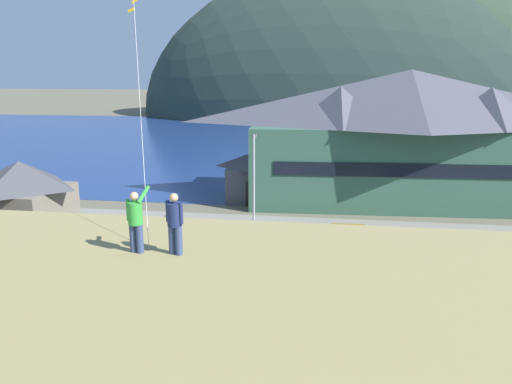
{
  "coord_description": "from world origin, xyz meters",
  "views": [
    {
      "loc": [
        5.39,
        -22.84,
        11.27
      ],
      "look_at": [
        0.74,
        9.0,
        3.49
      ],
      "focal_mm": 34.9,
      "sensor_mm": 36.0,
      "label": 1
    }
  ],
  "objects_px": {
    "wharf_dock": "(291,169)",
    "parking_light_pole": "(254,177)",
    "moored_boat_wharfside": "(259,170)",
    "storage_shed_near_lot": "(23,199)",
    "parked_car_front_row_red": "(463,251)",
    "parked_car_front_row_end": "(73,262)",
    "storage_shed_waterside": "(255,176)",
    "parked_car_mid_row_far": "(346,276)",
    "person_kite_flyer": "(135,220)",
    "person_companion": "(175,222)",
    "parked_car_mid_row_near": "(203,272)",
    "moored_boat_outer_mooring": "(322,162)",
    "parked_car_mid_row_center": "(346,240)",
    "parked_car_corner_spot": "(226,243)",
    "harbor_lodge": "(408,133)",
    "parked_car_back_row_left": "(153,234)"
  },
  "relations": [
    {
      "from": "harbor_lodge",
      "to": "parked_car_mid_row_center",
      "type": "height_order",
      "value": "harbor_lodge"
    },
    {
      "from": "parked_car_back_row_left",
      "to": "wharf_dock",
      "type": "bearing_deg",
      "value": 75.74
    },
    {
      "from": "parked_car_mid_row_far",
      "to": "person_companion",
      "type": "relative_size",
      "value": 2.48
    },
    {
      "from": "storage_shed_near_lot",
      "to": "storage_shed_waterside",
      "type": "bearing_deg",
      "value": 41.57
    },
    {
      "from": "parked_car_corner_spot",
      "to": "parked_car_front_row_red",
      "type": "bearing_deg",
      "value": 2.78
    },
    {
      "from": "wharf_dock",
      "to": "parked_car_mid_row_center",
      "type": "xyz_separation_m",
      "value": [
        5.54,
        -26.47,
        0.71
      ]
    },
    {
      "from": "storage_shed_waterside",
      "to": "parked_car_mid_row_far",
      "type": "bearing_deg",
      "value": -68.03
    },
    {
      "from": "parked_car_front_row_end",
      "to": "storage_shed_near_lot",
      "type": "bearing_deg",
      "value": 137.89
    },
    {
      "from": "person_kite_flyer",
      "to": "parked_car_mid_row_center",
      "type": "bearing_deg",
      "value": 69.25
    },
    {
      "from": "wharf_dock",
      "to": "parked_car_mid_row_center",
      "type": "relative_size",
      "value": 2.57
    },
    {
      "from": "parked_car_back_row_left",
      "to": "moored_boat_outer_mooring",
      "type": "bearing_deg",
      "value": 70.84
    },
    {
      "from": "parked_car_corner_spot",
      "to": "parked_car_mid_row_far",
      "type": "bearing_deg",
      "value": -29.49
    },
    {
      "from": "harbor_lodge",
      "to": "parked_car_mid_row_near",
      "type": "distance_m",
      "value": 25.25
    },
    {
      "from": "parked_car_front_row_red",
      "to": "parked_car_front_row_end",
      "type": "bearing_deg",
      "value": -167.39
    },
    {
      "from": "parked_car_mid_row_near",
      "to": "parked_car_front_row_red",
      "type": "bearing_deg",
      "value": 20.39
    },
    {
      "from": "moored_boat_outer_mooring",
      "to": "parked_car_mid_row_center",
      "type": "height_order",
      "value": "moored_boat_outer_mooring"
    },
    {
      "from": "wharf_dock",
      "to": "moored_boat_wharfside",
      "type": "height_order",
      "value": "moored_boat_wharfside"
    },
    {
      "from": "storage_shed_waterside",
      "to": "parked_car_mid_row_near",
      "type": "height_order",
      "value": "storage_shed_waterside"
    },
    {
      "from": "moored_boat_wharfside",
      "to": "storage_shed_near_lot",
      "type": "bearing_deg",
      "value": -118.9
    },
    {
      "from": "parked_car_front_row_red",
      "to": "parked_car_front_row_end",
      "type": "relative_size",
      "value": 0.98
    },
    {
      "from": "storage_shed_waterside",
      "to": "parked_car_back_row_left",
      "type": "xyz_separation_m",
      "value": [
        -4.72,
        -13.4,
        -1.24
      ]
    },
    {
      "from": "person_companion",
      "to": "storage_shed_waterside",
      "type": "bearing_deg",
      "value": 94.26
    },
    {
      "from": "parked_car_mid_row_far",
      "to": "parked_car_mid_row_near",
      "type": "distance_m",
      "value": 7.42
    },
    {
      "from": "parked_car_mid_row_center",
      "to": "parked_car_front_row_end",
      "type": "bearing_deg",
      "value": -158.93
    },
    {
      "from": "harbor_lodge",
      "to": "parked_car_corner_spot",
      "type": "xyz_separation_m",
      "value": [
        -12.83,
        -16.37,
        -5.03
      ]
    },
    {
      "from": "parked_car_front_row_end",
      "to": "parked_car_corner_spot",
      "type": "height_order",
      "value": "same"
    },
    {
      "from": "parked_car_front_row_red",
      "to": "parked_car_front_row_end",
      "type": "xyz_separation_m",
      "value": [
        -21.77,
        -4.87,
        0.0
      ]
    },
    {
      "from": "parking_light_pole",
      "to": "person_kite_flyer",
      "type": "relative_size",
      "value": 3.77
    },
    {
      "from": "wharf_dock",
      "to": "parked_car_back_row_left",
      "type": "distance_m",
      "value": 27.85
    },
    {
      "from": "parked_car_mid_row_far",
      "to": "person_companion",
      "type": "xyz_separation_m",
      "value": [
        -5.23,
        -11.63,
        6.21
      ]
    },
    {
      "from": "storage_shed_near_lot",
      "to": "moored_boat_wharfside",
      "type": "relative_size",
      "value": 0.95
    },
    {
      "from": "moored_boat_wharfside",
      "to": "parked_car_mid_row_near",
      "type": "distance_m",
      "value": 30.08
    },
    {
      "from": "wharf_dock",
      "to": "parking_light_pole",
      "type": "distance_m",
      "value": 23.26
    },
    {
      "from": "harbor_lodge",
      "to": "parked_car_mid_row_far",
      "type": "xyz_separation_m",
      "value": [
        -5.69,
        -20.41,
        -5.03
      ]
    },
    {
      "from": "parked_car_front_row_end",
      "to": "person_kite_flyer",
      "type": "height_order",
      "value": "person_kite_flyer"
    },
    {
      "from": "parked_car_front_row_red",
      "to": "parked_car_mid_row_center",
      "type": "height_order",
      "value": "same"
    },
    {
      "from": "storage_shed_near_lot",
      "to": "parked_car_front_row_red",
      "type": "distance_m",
      "value": 28.62
    },
    {
      "from": "parked_car_front_row_end",
      "to": "parked_car_mid_row_near",
      "type": "relative_size",
      "value": 1.01
    },
    {
      "from": "parked_car_mid_row_far",
      "to": "parking_light_pole",
      "type": "relative_size",
      "value": 0.62
    },
    {
      "from": "moored_boat_wharfside",
      "to": "parked_car_mid_row_near",
      "type": "bearing_deg",
      "value": -87.54
    },
    {
      "from": "moored_boat_outer_mooring",
      "to": "storage_shed_near_lot",
      "type": "bearing_deg",
      "value": -124.31
    },
    {
      "from": "parking_light_pole",
      "to": "person_kite_flyer",
      "type": "xyz_separation_m",
      "value": [
        -0.19,
        -20.82,
        3.15
      ]
    },
    {
      "from": "parked_car_mid_row_far",
      "to": "storage_shed_near_lot",
      "type": "bearing_deg",
      "value": 164.59
    },
    {
      "from": "harbor_lodge",
      "to": "storage_shed_waterside",
      "type": "xyz_separation_m",
      "value": [
        -13.18,
        -1.87,
        -3.79
      ]
    },
    {
      "from": "moored_boat_wharfside",
      "to": "parking_light_pole",
      "type": "xyz_separation_m",
      "value": [
        2.52,
        -20.28,
        3.42
      ]
    },
    {
      "from": "moored_boat_outer_mooring",
      "to": "parked_car_front_row_end",
      "type": "height_order",
      "value": "moored_boat_outer_mooring"
    },
    {
      "from": "parked_car_front_row_red",
      "to": "person_kite_flyer",
      "type": "bearing_deg",
      "value": -128.99
    },
    {
      "from": "storage_shed_waterside",
      "to": "moored_boat_wharfside",
      "type": "xyz_separation_m",
      "value": [
        -1.21,
        10.92,
        -1.59
      ]
    },
    {
      "from": "moored_boat_outer_mooring",
      "to": "parked_car_front_row_red",
      "type": "relative_size",
      "value": 1.77
    },
    {
      "from": "storage_shed_waterside",
      "to": "moored_boat_outer_mooring",
      "type": "distance_m",
      "value": 17.56
    }
  ]
}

